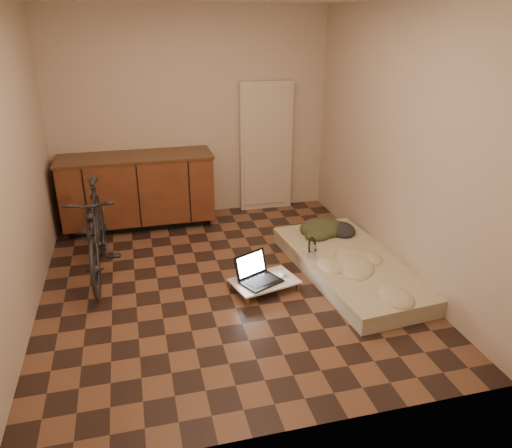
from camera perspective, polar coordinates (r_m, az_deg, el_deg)
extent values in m
cube|color=brown|center=(5.03, -3.53, -6.64)|extent=(3.50, 4.00, 0.00)
cube|color=beige|center=(6.46, -7.32, 12.22)|extent=(3.50, 0.00, 2.60)
cube|color=beige|center=(2.70, 4.03, -2.84)|extent=(3.50, 0.00, 2.60)
cube|color=beige|center=(4.57, -26.15, 5.63)|extent=(0.00, 4.00, 2.60)
cube|color=beige|center=(5.14, 15.87, 8.80)|extent=(0.00, 4.00, 2.60)
cube|color=black|center=(6.51, -13.01, 0.41)|extent=(1.70, 0.48, 0.10)
cube|color=#532717|center=(6.33, -13.34, 3.96)|extent=(1.80, 0.60, 0.78)
cube|color=#4D301C|center=(6.21, -13.68, 7.49)|extent=(1.84, 0.62, 0.03)
cube|color=beige|center=(6.68, 1.13, 8.80)|extent=(0.70, 0.10, 1.70)
imported|color=black|center=(5.18, -17.85, -0.34)|extent=(0.51, 1.64, 1.05)
cube|color=beige|center=(5.24, 10.92, -4.97)|extent=(1.11, 2.06, 0.13)
cube|color=beige|center=(5.20, 10.99, -4.13)|extent=(1.14, 2.09, 0.05)
cube|color=brown|center=(4.63, -1.03, -8.81)|extent=(0.04, 0.04, 0.09)
cube|color=brown|center=(4.89, -2.87, -6.97)|extent=(0.04, 0.04, 0.09)
cube|color=brown|center=(4.87, 4.83, -7.15)|extent=(0.04, 0.04, 0.09)
cube|color=brown|center=(5.12, 2.77, -5.50)|extent=(0.04, 0.04, 0.09)
cube|color=white|center=(4.84, 0.98, -6.55)|extent=(0.69, 0.53, 0.02)
cube|color=black|center=(4.80, 0.61, -6.61)|extent=(0.44, 0.39, 0.02)
cube|color=black|center=(4.85, -0.61, -4.61)|extent=(0.36, 0.22, 0.23)
cube|color=white|center=(4.85, -0.61, -4.61)|extent=(0.30, 0.18, 0.19)
ellipsoid|color=white|center=(4.92, 3.05, -5.78)|extent=(0.06, 0.09, 0.03)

